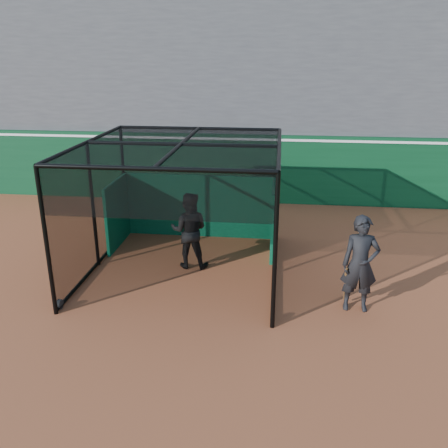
# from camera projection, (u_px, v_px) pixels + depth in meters

# --- Properties ---
(ground) EXTENTS (120.00, 120.00, 0.00)m
(ground) POSITION_uv_depth(u_px,v_px,m) (168.00, 316.00, 10.02)
(ground) COLOR brown
(ground) RESTS_ON ground
(outfield_wall) EXTENTS (50.00, 0.50, 2.50)m
(outfield_wall) POSITION_uv_depth(u_px,v_px,m) (218.00, 166.00, 17.51)
(outfield_wall) COLOR #0B3D1F
(outfield_wall) RESTS_ON ground
(grandstand) EXTENTS (50.00, 7.85, 8.95)m
(grandstand) POSITION_uv_depth(u_px,v_px,m) (230.00, 72.00, 19.95)
(grandstand) COLOR #4C4C4F
(grandstand) RESTS_ON ground
(batting_cage) EXTENTS (4.69, 5.10, 3.22)m
(batting_cage) POSITION_uv_depth(u_px,v_px,m) (183.00, 210.00, 11.68)
(batting_cage) COLOR black
(batting_cage) RESTS_ON ground
(batter) EXTENTS (0.98, 0.77, 1.98)m
(batter) POSITION_uv_depth(u_px,v_px,m) (189.00, 230.00, 12.05)
(batter) COLOR black
(batter) RESTS_ON ground
(on_deck_player) EXTENTS (0.77, 0.51, 2.12)m
(on_deck_player) POSITION_uv_depth(u_px,v_px,m) (360.00, 264.00, 9.96)
(on_deck_player) COLOR black
(on_deck_player) RESTS_ON ground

